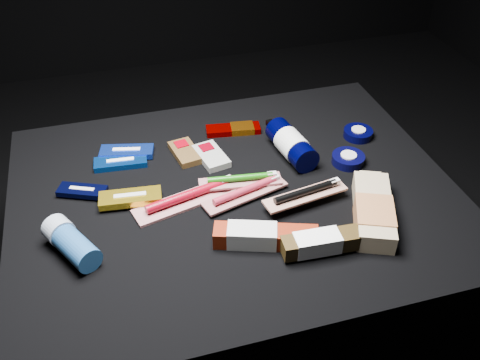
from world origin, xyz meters
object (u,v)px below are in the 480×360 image
object	(u,v)px
bodywash_bottle	(373,212)
deodorant_stick	(71,243)
toothpaste_carton_red	(261,237)
lotion_bottle	(291,144)

from	to	relation	value
bodywash_bottle	deodorant_stick	bearing A→B (deg)	-164.14
deodorant_stick	toothpaste_carton_red	bearing A→B (deg)	-40.87
lotion_bottle	deodorant_stick	bearing A→B (deg)	-167.94
lotion_bottle	toothpaste_carton_red	size ratio (longest dim) A/B	0.98
lotion_bottle	deodorant_stick	xyz separation A→B (m)	(-0.52, -0.19, -0.01)
lotion_bottle	bodywash_bottle	xyz separation A→B (m)	(0.08, -0.26, -0.01)
lotion_bottle	bodywash_bottle	size ratio (longest dim) A/B	0.91
deodorant_stick	toothpaste_carton_red	world-z (taller)	deodorant_stick
bodywash_bottle	deodorant_stick	size ratio (longest dim) A/B	1.58
deodorant_stick	toothpaste_carton_red	xyz separation A→B (m)	(0.36, -0.08, -0.01)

